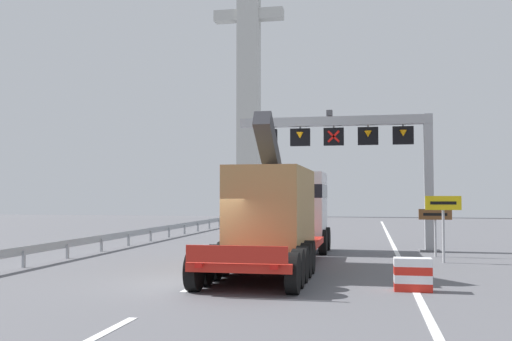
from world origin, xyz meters
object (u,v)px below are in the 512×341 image
overhead_lane_gantry (359,143)px  bridge_pylon_distant (249,51)px  heavy_haul_truck_red (283,211)px  crash_barrier_striped (413,275)px  exit_sign_yellow (443,213)px  tourist_info_sign_brown (435,221)px

overhead_lane_gantry → bridge_pylon_distant: size_ratio=0.23×
heavy_haul_truck_red → crash_barrier_striped: heavy_haul_truck_red is taller
exit_sign_yellow → tourist_info_sign_brown: 2.27m
overhead_lane_gantry → bridge_pylon_distant: bearing=108.2°
overhead_lane_gantry → heavy_haul_truck_red: (-2.84, -5.60, -3.15)m
heavy_haul_truck_red → crash_barrier_striped: 7.83m
overhead_lane_gantry → bridge_pylon_distant: bridge_pylon_distant is taller
heavy_haul_truck_red → crash_barrier_striped: size_ratio=14.05×
exit_sign_yellow → crash_barrier_striped: size_ratio=2.58×
overhead_lane_gantry → crash_barrier_striped: 12.84m
crash_barrier_striped → bridge_pylon_distant: (-16.18, 56.06, 20.78)m
exit_sign_yellow → bridge_pylon_distant: bridge_pylon_distant is taller
crash_barrier_striped → tourist_info_sign_brown: bearing=80.2°
tourist_info_sign_brown → bridge_pylon_distant: 53.77m
heavy_haul_truck_red → bridge_pylon_distant: bearing=103.2°
heavy_haul_truck_red → overhead_lane_gantry: bearing=63.1°
overhead_lane_gantry → tourist_info_sign_brown: (3.22, -2.54, -3.61)m
tourist_info_sign_brown → exit_sign_yellow: bearing=-88.4°
overhead_lane_gantry → heavy_haul_truck_red: 7.02m
heavy_haul_truck_red → tourist_info_sign_brown: bearing=26.8°
exit_sign_yellow → bridge_pylon_distant: (-17.85, 48.98, 19.29)m
overhead_lane_gantry → tourist_info_sign_brown: size_ratio=4.68×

